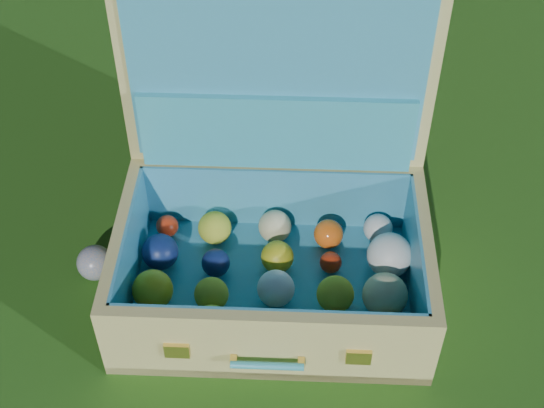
{
  "coord_description": "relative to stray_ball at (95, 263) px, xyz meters",
  "views": [
    {
      "loc": [
        -0.03,
        -1.17,
        1.24
      ],
      "look_at": [
        -0.02,
        -0.11,
        0.18
      ],
      "focal_mm": 50.0,
      "sensor_mm": 36.0,
      "label": 1
    }
  ],
  "objects": [
    {
      "name": "stray_ball",
      "position": [
        0.0,
        0.0,
        0.0
      ],
      "size": [
        0.08,
        0.08,
        0.08
      ],
      "primitive_type": "sphere",
      "color": "#426CAD",
      "rests_on": "ground"
    },
    {
      "name": "suitcase",
      "position": [
        0.38,
        0.02,
        0.13
      ],
      "size": [
        0.63,
        0.5,
        0.59
      ],
      "rotation": [
        0.0,
        0.0,
        -0.05
      ],
      "color": "#CCBD6D",
      "rests_on": "ground"
    },
    {
      "name": "ground",
      "position": [
        0.39,
        0.13,
        -0.04
      ],
      "size": [
        60.0,
        60.0,
        0.0
      ],
      "primitive_type": "plane",
      "color": "#215114",
      "rests_on": "ground"
    }
  ]
}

